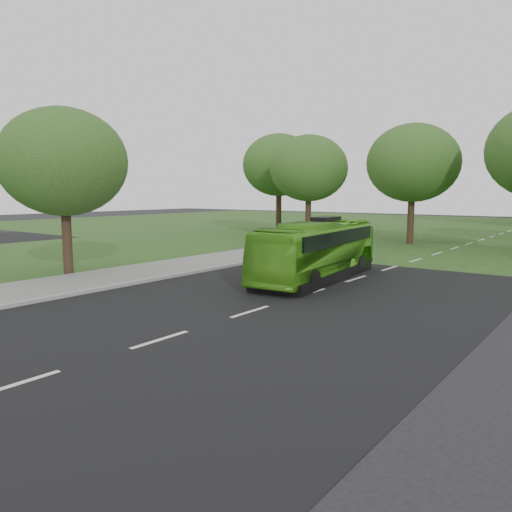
# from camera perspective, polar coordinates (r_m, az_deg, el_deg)

# --- Properties ---
(ground) EXTENTS (160.00, 160.00, 0.00)m
(ground) POSITION_cam_1_polar(r_m,az_deg,el_deg) (15.31, -5.29, -7.83)
(ground) COLOR black
(ground) RESTS_ON ground
(street_surfaces) EXTENTS (120.00, 120.00, 0.15)m
(street_surfaces) POSITION_cam_1_polar(r_m,az_deg,el_deg) (35.44, 19.76, 0.45)
(street_surfaces) COLOR black
(street_surfaces) RESTS_ON ground
(tree_park_a) EXTENTS (6.68, 6.68, 8.88)m
(tree_park_a) POSITION_cam_1_polar(r_m,az_deg,el_deg) (43.63, 6.05, 9.93)
(tree_park_a) COLOR black
(tree_park_a) RESTS_ON ground
(tree_park_b) EXTENTS (7.01, 7.01, 9.20)m
(tree_park_b) POSITION_cam_1_polar(r_m,az_deg,el_deg) (40.50, 17.50, 10.09)
(tree_park_b) COLOR black
(tree_park_b) RESTS_ON ground
(tree_park_f) EXTENTS (7.40, 7.40, 9.88)m
(tree_park_f) POSITION_cam_1_polar(r_m,az_deg,el_deg) (51.42, 2.64, 10.33)
(tree_park_f) COLOR black
(tree_park_f) RESTS_ON ground
(tree_side_near) EXTENTS (5.98, 5.98, 7.94)m
(tree_side_near) POSITION_cam_1_polar(r_m,az_deg,el_deg) (25.52, -21.16, 9.96)
(tree_side_near) COLOR black
(tree_side_near) RESTS_ON ground
(bus) EXTENTS (3.24, 9.70, 2.65)m
(bus) POSITION_cam_1_polar(r_m,az_deg,el_deg) (23.10, 7.03, 0.62)
(bus) COLOR #4DA61C
(bus) RESTS_ON ground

